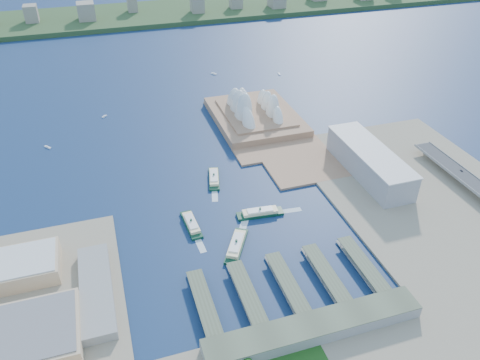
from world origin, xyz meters
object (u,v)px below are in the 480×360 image
object	(u,v)px
opera_house	(256,102)
car_c	(462,171)
ferry_a	(191,223)
ferry_b	(214,177)
toaster_building	(369,162)
ferry_c	(236,244)
ferry_d	(260,211)

from	to	relation	value
opera_house	car_c	world-z (taller)	opera_house
ferry_a	ferry_b	bearing A→B (deg)	56.35
toaster_building	ferry_a	distance (m)	252.50
ferry_a	ferry_c	world-z (taller)	ferry_c
ferry_a	toaster_building	bearing A→B (deg)	4.49
ferry_a	ferry_b	world-z (taller)	ferry_b
ferry_a	ferry_c	xyz separation A→B (m)	(38.59, -51.27, 0.56)
car_c	toaster_building	bearing A→B (deg)	155.85
opera_house	toaster_building	distance (m)	219.62
toaster_building	ferry_d	distance (m)	172.15
opera_house	toaster_building	bearing A→B (deg)	-65.77
opera_house	ferry_d	distance (m)	251.96
toaster_building	ferry_d	xyz separation A→B (m)	(-167.12, -38.37, -15.22)
toaster_building	ferry_d	size ratio (longest dim) A/B	2.78
ferry_a	car_c	bearing A→B (deg)	-5.62
ferry_c	car_c	size ratio (longest dim) A/B	12.32
opera_house	ferry_a	size ratio (longest dim) A/B	3.44
opera_house	ferry_b	size ratio (longest dim) A/B	3.41
opera_house	ferry_a	world-z (taller)	opera_house
toaster_building	ferry_c	xyz separation A→B (m)	(-211.16, -85.03, -14.99)
toaster_building	ferry_b	distance (m)	206.94
opera_house	ferry_d	size ratio (longest dim) A/B	3.23
opera_house	toaster_building	xyz separation A→B (m)	(90.00, -200.00, -11.50)
ferry_a	car_c	size ratio (longest dim) A/B	11.07
toaster_building	car_c	bearing A→B (deg)	-24.15
ferry_b	car_c	xyz separation A→B (m)	(308.97, -99.81, 10.54)
ferry_b	ferry_d	world-z (taller)	ferry_d
opera_house	ferry_b	world-z (taller)	opera_house
toaster_building	ferry_c	world-z (taller)	toaster_building
ferry_c	ferry_d	xyz separation A→B (m)	(44.04, 46.66, -0.23)
toaster_building	car_c	size ratio (longest dim) A/B	32.78
toaster_building	opera_house	bearing A→B (deg)	114.23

